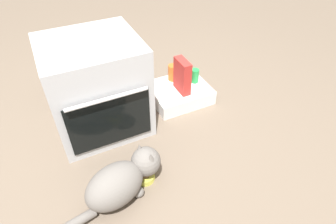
{
  "coord_description": "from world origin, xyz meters",
  "views": [
    {
      "loc": [
        -0.33,
        -1.2,
        1.51
      ],
      "look_at": [
        0.31,
        0.12,
        0.25
      ],
      "focal_mm": 30.34,
      "sensor_mm": 36.0,
      "label": 1
    }
  ],
  "objects": [
    {
      "name": "oven",
      "position": [
        -0.08,
        0.49,
        0.35
      ],
      "size": [
        0.64,
        0.64,
        0.69
      ],
      "color": "#B7BABF",
      "rests_on": "ground"
    },
    {
      "name": "ground",
      "position": [
        0.0,
        0.0,
        0.0
      ],
      "size": [
        8.0,
        8.0,
        0.0
      ],
      "primitive_type": "plane",
      "color": "#6B5B4C"
    },
    {
      "name": "soda_can",
      "position": [
        0.75,
        0.52,
        0.18
      ],
      "size": [
        0.07,
        0.07,
        0.12
      ],
      "primitive_type": "cylinder",
      "color": "green",
      "rests_on": "pantry_cabinet"
    },
    {
      "name": "pantry_cabinet",
      "position": [
        0.6,
        0.51,
        0.06
      ],
      "size": [
        0.48,
        0.41,
        0.12
      ],
      "primitive_type": "cube",
      "color": "white",
      "rests_on": "ground"
    },
    {
      "name": "cat",
      "position": [
        -0.15,
        -0.19,
        0.14
      ],
      "size": [
        0.76,
        0.35,
        0.27
      ],
      "rotation": [
        0.0,
        0.0,
        0.32
      ],
      "color": "slate",
      "rests_on": "ground"
    },
    {
      "name": "cereal_box",
      "position": [
        0.59,
        0.46,
        0.26
      ],
      "size": [
        0.07,
        0.18,
        0.28
      ],
      "primitive_type": "cube",
      "color": "#B72D28",
      "rests_on": "pantry_cabinet"
    },
    {
      "name": "sauce_jar",
      "position": [
        0.6,
        0.63,
        0.19
      ],
      "size": [
        0.08,
        0.08,
        0.14
      ],
      "primitive_type": "cylinder",
      "color": "#D16023",
      "rests_on": "pantry_cabinet"
    },
    {
      "name": "food_bowl",
      "position": [
        0.01,
        -0.14,
        0.03
      ],
      "size": [
        0.13,
        0.13,
        0.07
      ],
      "color": "#D1D14C",
      "rests_on": "ground"
    }
  ]
}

